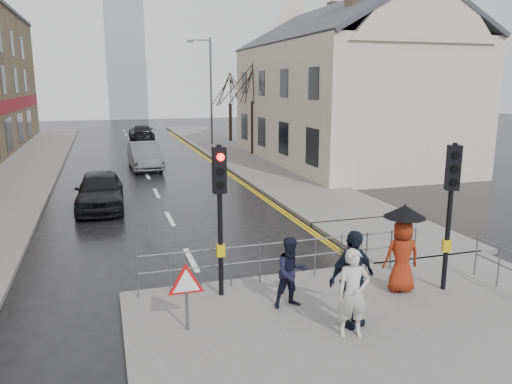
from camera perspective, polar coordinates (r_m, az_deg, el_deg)
ground at (r=11.37m, az=-4.74°, el=-12.75°), size 120.00×120.00×0.00m
near_pavement at (r=9.60m, az=19.05°, el=-18.00°), size 10.00×9.00×0.14m
left_pavement at (r=33.69m, az=-24.40°, el=3.16°), size 4.00×44.00×0.14m
right_pavement at (r=36.43m, az=-3.26°, el=4.86°), size 4.00×40.00×0.14m
pavement_bridge_right at (r=16.37m, az=15.69°, el=-4.96°), size 4.00×4.20×0.14m
building_right_cream at (r=31.43m, az=9.84°, el=12.12°), size 9.00×16.40×10.10m
church_tower at (r=72.29m, az=-14.73°, el=15.29°), size 5.00×5.00×18.00m
traffic_signal_near_left at (r=10.79m, az=-4.16°, el=-0.29°), size 0.28×0.27×3.40m
traffic_signal_near_right at (r=11.90m, az=21.42°, el=0.07°), size 0.34×0.33×3.40m
guard_railing_front at (r=12.10m, az=3.68°, el=-6.76°), size 7.14×0.04×1.00m
warning_sign at (r=9.73m, az=-7.97°, el=-10.59°), size 0.80×0.07×1.35m
street_lamp at (r=38.90m, az=-5.43°, el=12.14°), size 1.83×0.25×8.00m
tree_near at (r=33.49m, az=-0.40°, el=12.91°), size 2.40×2.40×6.58m
tree_far at (r=41.34m, az=-2.98°, el=11.80°), size 2.40×2.40×5.64m
pedestrian_a at (r=9.63m, az=11.02°, el=-11.28°), size 0.69×0.52×1.70m
pedestrian_b at (r=10.68m, az=4.08°, el=-9.16°), size 0.79×0.63×1.53m
pedestrian_with_umbrella at (r=11.77m, az=16.41°, el=-5.79°), size 0.96×0.96×2.03m
pedestrian_d at (r=9.99m, az=10.90°, el=-9.68°), size 1.22×0.79×1.93m
car_parked at (r=20.24m, az=-17.41°, el=0.17°), size 1.91×4.41×1.48m
car_mid at (r=29.17m, az=-12.60°, el=4.07°), size 1.76×4.66×1.52m
car_far at (r=43.08m, az=-12.96°, el=6.56°), size 1.99×4.81×1.39m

